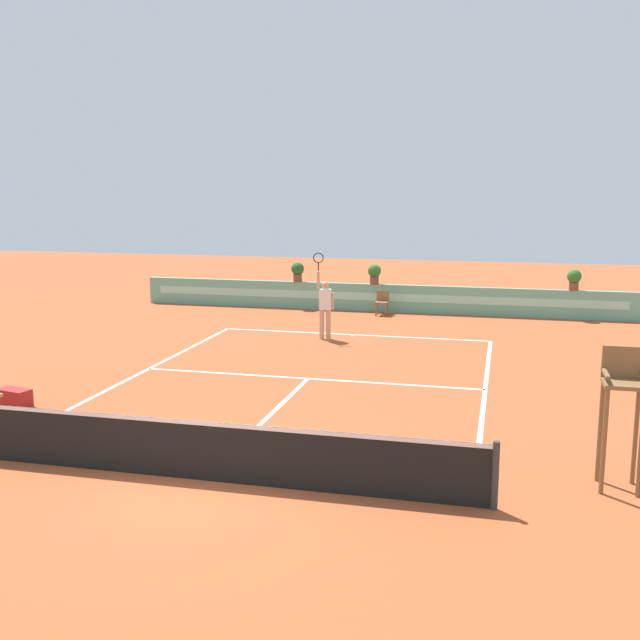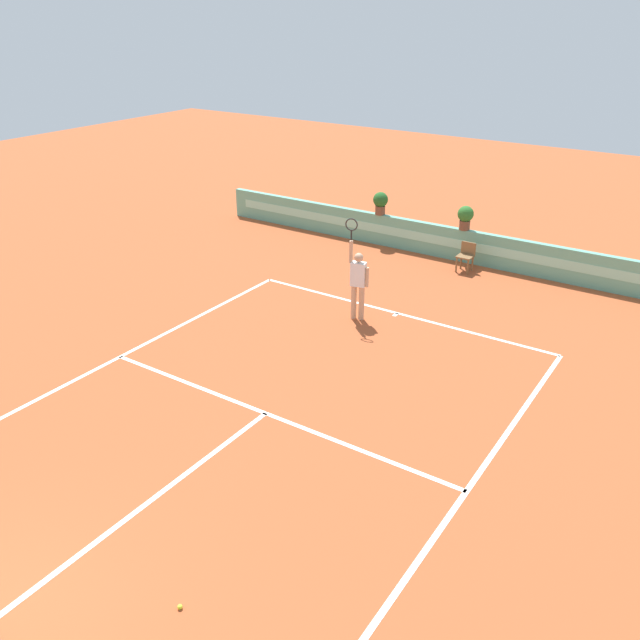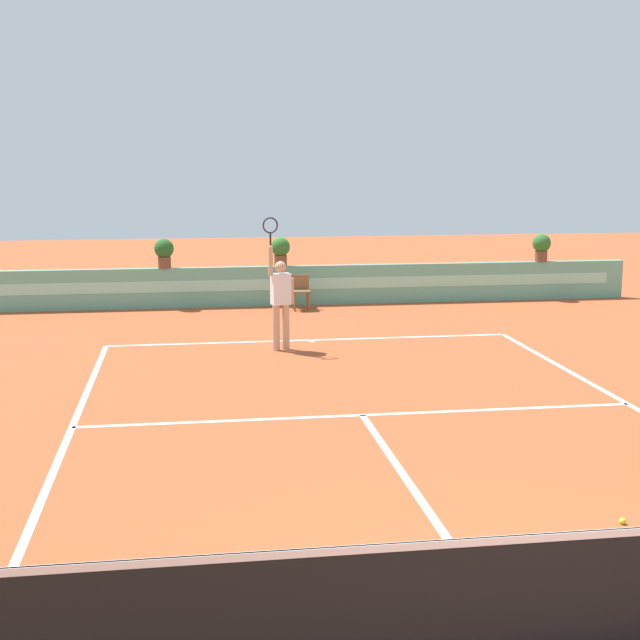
{
  "view_description": "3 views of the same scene",
  "coord_description": "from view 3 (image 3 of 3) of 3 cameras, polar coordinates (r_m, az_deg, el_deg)",
  "views": [
    {
      "loc": [
        4.41,
        -10.21,
        4.49
      ],
      "look_at": [
        -0.28,
        8.73,
        1.0
      ],
      "focal_mm": 41.98,
      "sensor_mm": 36.0,
      "label": 1
    },
    {
      "loc": [
        6.82,
        -1.99,
        7.15
      ],
      "look_at": [
        -0.28,
        8.73,
        1.0
      ],
      "focal_mm": 37.23,
      "sensor_mm": 36.0,
      "label": 2
    },
    {
      "loc": [
        -2.45,
        -5.92,
        3.69
      ],
      "look_at": [
        -0.28,
        8.73,
        1.0
      ],
      "focal_mm": 50.22,
      "sensor_mm": 36.0,
      "label": 3
    }
  ],
  "objects": [
    {
      "name": "tennis_player",
      "position": [
        17.26,
        -2.53,
        1.49
      ],
      "size": [
        0.61,
        0.3,
        2.58
      ],
      "color": "tan",
      "rests_on": "ground"
    },
    {
      "name": "back_wall_barrier",
      "position": [
        22.67,
        -2.14,
        2.21
      ],
      "size": [
        18.0,
        0.21,
        1.0
      ],
      "color": "#60A88E",
      "rests_on": "ground"
    },
    {
      "name": "court_lines",
      "position": [
        13.39,
        2.46,
        -5.69
      ],
      "size": [
        8.32,
        11.94,
        0.01
      ],
      "color": "white",
      "rests_on": "ground"
    },
    {
      "name": "net",
      "position": [
        7.15,
        13.12,
        -16.38
      ],
      "size": [
        8.92,
        0.1,
        1.0
      ],
      "color": "#333333",
      "rests_on": "ground"
    },
    {
      "name": "potted_plant_centre",
      "position": [
        22.54,
        -2.53,
        4.5
      ],
      "size": [
        0.48,
        0.48,
        0.72
      ],
      "color": "brown",
      "rests_on": "back_wall_barrier"
    },
    {
      "name": "tennis_ball_near_baseline",
      "position": [
        9.86,
        18.72,
        -12.04
      ],
      "size": [
        0.07,
        0.07,
        0.07
      ],
      "primitive_type": "sphere",
      "color": "#CCE033",
      "rests_on": "ground"
    },
    {
      "name": "potted_plant_left",
      "position": [
        22.43,
        -9.9,
        4.32
      ],
      "size": [
        0.48,
        0.48,
        0.72
      ],
      "color": "brown",
      "rests_on": "back_wall_barrier"
    },
    {
      "name": "ball_kid_chair",
      "position": [
        21.98,
        -1.24,
        1.9
      ],
      "size": [
        0.44,
        0.44,
        0.85
      ],
      "color": "brown",
      "rests_on": "ground"
    },
    {
      "name": "ground_plane",
      "position": [
        12.72,
        3.07,
        -6.59
      ],
      "size": [
        60.0,
        60.0,
        0.0
      ],
      "primitive_type": "plane",
      "color": "#A84C28"
    },
    {
      "name": "potted_plant_far_right",
      "position": [
        24.23,
        13.93,
        4.61
      ],
      "size": [
        0.48,
        0.48,
        0.72
      ],
      "color": "brown",
      "rests_on": "back_wall_barrier"
    }
  ]
}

